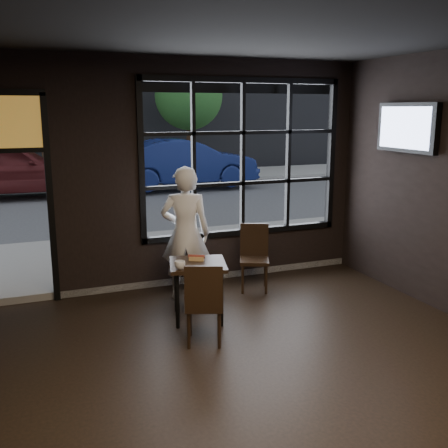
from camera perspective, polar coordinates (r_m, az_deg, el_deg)
name	(u,v)px	position (r m, az deg, el deg)	size (l,w,h in m)	color
floor	(275,415)	(4.70, 5.59, -19.99)	(6.00, 7.00, 0.02)	black
ceiling	(285,7)	(4.03, 6.64, 22.44)	(6.00, 7.00, 0.02)	black
window_frame	(243,158)	(7.68, 2.03, 7.17)	(3.06, 0.12, 2.28)	black
street_asphalt	(58,160)	(27.69, -17.62, 6.64)	(60.00, 41.00, 0.04)	#545456
cafe_table	(198,291)	(6.37, -2.85, -7.26)	(0.66, 0.66, 0.71)	black
chair_near	(204,302)	(5.72, -2.18, -8.49)	(0.40, 0.40, 0.92)	black
chair_window	(254,258)	(7.33, 3.32, -3.76)	(0.40, 0.40, 0.92)	black
man	(185,234)	(6.92, -4.21, -1.05)	(0.65, 0.43, 1.79)	silver
hotdog	(197,258)	(6.35, -3.00, -3.73)	(0.20, 0.08, 0.06)	tan
cup	(180,265)	(6.02, -4.82, -4.47)	(0.12, 0.12, 0.10)	silver
tv	(407,128)	(7.36, 19.31, 9.87)	(0.12, 1.10, 0.64)	black
navy_car	(184,163)	(16.54, -4.35, 6.66)	(1.58, 4.53, 1.49)	navy
maroon_car	(11,168)	(15.99, -22.18, 5.65)	(1.80, 4.49, 1.53)	#54181A
tree_left	(41,99)	(19.02, -19.31, 12.68)	(2.33, 2.33, 3.98)	#332114
tree_right	(189,96)	(19.49, -3.86, 13.71)	(2.45, 2.45, 4.18)	#332114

